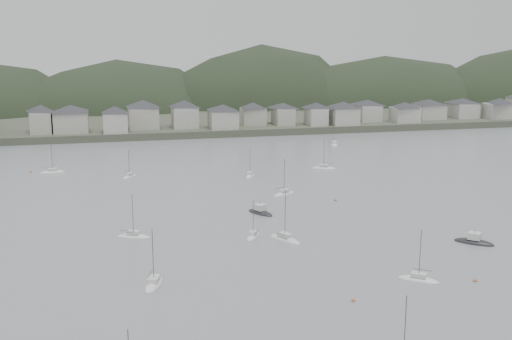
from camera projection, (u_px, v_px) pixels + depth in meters
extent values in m
plane|color=slate|center=(362.00, 297.00, 104.10)|extent=(900.00, 900.00, 0.00)
cube|color=#383D2D|center=(171.00, 105.00, 384.56)|extent=(900.00, 250.00, 3.00)
ellipsoid|color=black|center=(119.00, 130.00, 358.49)|extent=(132.08, 90.41, 79.74)
ellipsoid|color=black|center=(261.00, 130.00, 378.01)|extent=(133.88, 88.37, 101.41)
ellipsoid|color=black|center=(382.00, 123.00, 389.90)|extent=(165.81, 81.78, 82.55)
cube|color=gray|center=(42.00, 122.00, 260.97)|extent=(8.34, 12.91, 8.59)
pyramid|color=#2A2A2F|center=(41.00, 108.00, 259.78)|extent=(15.78, 15.78, 3.01)
cube|color=gray|center=(71.00, 122.00, 263.05)|extent=(13.68, 13.35, 8.36)
pyramid|color=#2A2A2F|center=(70.00, 108.00, 261.89)|extent=(20.07, 20.07, 2.93)
cube|color=#999690|center=(115.00, 123.00, 262.07)|extent=(9.78, 10.20, 8.08)
pyramid|color=#2A2A2F|center=(115.00, 110.00, 260.95)|extent=(14.83, 14.83, 2.83)
cube|color=gray|center=(143.00, 118.00, 273.88)|extent=(12.59, 13.33, 9.09)
pyramid|color=#2A2A2F|center=(143.00, 104.00, 272.62)|extent=(19.24, 19.24, 3.18)
cube|color=#999690|center=(185.00, 117.00, 276.48)|extent=(10.74, 12.17, 8.87)
pyramid|color=#2A2A2F|center=(185.00, 104.00, 275.25)|extent=(17.01, 17.01, 3.10)
cube|color=gray|center=(223.00, 119.00, 273.92)|extent=(11.63, 12.09, 7.69)
pyramid|color=#2A2A2F|center=(223.00, 107.00, 272.85)|extent=(17.61, 17.61, 2.69)
cube|color=gray|center=(253.00, 116.00, 285.68)|extent=(10.37, 9.35, 7.44)
pyramid|color=#2A2A2F|center=(253.00, 105.00, 284.65)|extent=(14.65, 14.65, 2.60)
cube|color=gray|center=(283.00, 116.00, 286.47)|extent=(8.24, 12.20, 7.22)
pyramid|color=#2A2A2F|center=(283.00, 106.00, 285.47)|extent=(15.17, 15.17, 2.53)
cube|color=#999690|center=(316.00, 117.00, 284.61)|extent=(8.06, 10.91, 7.46)
pyramid|color=#2A2A2F|center=(316.00, 105.00, 283.58)|extent=(14.08, 14.08, 2.61)
cube|color=gray|center=(343.00, 116.00, 285.98)|extent=(11.73, 11.78, 7.66)
pyramid|color=#2A2A2F|center=(343.00, 105.00, 284.92)|extent=(17.46, 17.46, 2.68)
cube|color=#999690|center=(367.00, 113.00, 298.99)|extent=(10.19, 13.02, 7.33)
pyramid|color=#2A2A2F|center=(367.00, 102.00, 297.98)|extent=(17.23, 17.23, 2.57)
cube|color=#999690|center=(405.00, 115.00, 294.02)|extent=(11.70, 9.81, 6.88)
pyramid|color=#2A2A2F|center=(405.00, 105.00, 293.07)|extent=(15.97, 15.97, 2.41)
cube|color=#999690|center=(428.00, 111.00, 306.26)|extent=(12.83, 12.48, 7.00)
pyramid|color=#2A2A2F|center=(429.00, 102.00, 305.29)|extent=(18.79, 18.79, 2.45)
cube|color=#999690|center=(462.00, 110.00, 310.94)|extent=(11.07, 13.50, 6.97)
pyramid|color=#2A2A2F|center=(463.00, 101.00, 309.97)|extent=(18.25, 18.25, 2.44)
cube|color=#999690|center=(499.00, 111.00, 307.05)|extent=(13.75, 9.12, 7.34)
pyramid|color=#2A2A2F|center=(500.00, 101.00, 306.03)|extent=(16.97, 16.97, 2.57)
ellipsoid|color=silver|center=(419.00, 280.00, 111.14)|extent=(7.24, 6.26, 1.46)
cube|color=beige|center=(419.00, 275.00, 110.93)|extent=(3.01, 2.82, 0.70)
cylinder|color=#3F3F42|center=(420.00, 255.00, 110.17)|extent=(0.12, 0.12, 9.13)
cylinder|color=#3F3F42|center=(422.00, 270.00, 111.81)|extent=(2.68, 2.06, 0.10)
ellipsoid|color=silver|center=(285.00, 240.00, 133.21)|extent=(6.59, 8.65, 1.69)
cube|color=beige|center=(285.00, 235.00, 132.98)|extent=(3.09, 3.49, 0.70)
cylinder|color=#3F3F42|center=(285.00, 215.00, 132.10)|extent=(0.12, 0.12, 10.55)
cylinder|color=#3F3F42|center=(283.00, 234.00, 131.44)|extent=(2.00, 3.33, 0.10)
ellipsoid|color=silver|center=(250.00, 176.00, 194.34)|extent=(5.01, 7.13, 1.37)
cube|color=beige|center=(250.00, 173.00, 194.14)|extent=(2.42, 2.82, 0.70)
cylinder|color=#3F3F42|center=(250.00, 162.00, 193.43)|extent=(0.12, 0.12, 8.58)
cylinder|color=#3F3F42|center=(248.00, 171.00, 194.96)|extent=(1.46, 2.81, 0.10)
ellipsoid|color=silver|center=(154.00, 285.00, 109.22)|extent=(4.96, 8.23, 1.57)
cube|color=beige|center=(154.00, 279.00, 109.00)|extent=(2.53, 3.16, 0.70)
cylinder|color=#3F3F42|center=(153.00, 257.00, 108.18)|extent=(0.12, 0.12, 9.80)
cylinder|color=#3F3F42|center=(150.00, 273.00, 110.04)|extent=(1.26, 3.36, 0.10)
ellipsoid|color=silver|center=(53.00, 173.00, 199.29)|extent=(7.92, 2.98, 1.56)
cube|color=beige|center=(53.00, 169.00, 199.06)|extent=(2.83, 1.88, 0.70)
cylinder|color=#3F3F42|center=(52.00, 157.00, 198.26)|extent=(0.12, 0.12, 9.73)
cylinder|color=#3F3F42|center=(48.00, 168.00, 198.72)|extent=(3.50, 0.32, 0.10)
ellipsoid|color=silver|center=(284.00, 194.00, 171.79)|extent=(7.83, 5.95, 1.53)
cube|color=beige|center=(284.00, 191.00, 171.58)|extent=(3.16, 2.80, 0.70)
cylinder|color=#3F3F42|center=(284.00, 177.00, 170.78)|extent=(0.12, 0.12, 9.55)
cylinder|color=#3F3F42|center=(279.00, 188.00, 171.85)|extent=(3.02, 1.81, 0.10)
ellipsoid|color=silver|center=(130.00, 177.00, 193.09)|extent=(5.54, 6.42, 1.29)
cube|color=beige|center=(129.00, 174.00, 192.90)|extent=(2.50, 2.67, 0.70)
cylinder|color=#3F3F42|center=(129.00, 163.00, 192.23)|extent=(0.12, 0.12, 8.09)
cylinder|color=#3F3F42|center=(127.00, 172.00, 193.51)|extent=(1.83, 2.39, 0.10)
ellipsoid|color=silver|center=(134.00, 237.00, 135.18)|extent=(7.66, 4.86, 1.46)
cube|color=beige|center=(133.00, 232.00, 134.97)|extent=(2.97, 2.44, 0.70)
cylinder|color=#3F3F42|center=(133.00, 216.00, 134.21)|extent=(0.12, 0.12, 9.13)
cylinder|color=#3F3F42|center=(128.00, 231.00, 134.11)|extent=(3.09, 1.30, 0.10)
cylinder|color=#3F3F42|center=(405.00, 326.00, 83.56)|extent=(0.12, 0.12, 8.65)
ellipsoid|color=silver|center=(324.00, 169.00, 205.36)|extent=(8.02, 5.32, 1.54)
cube|color=beige|center=(324.00, 165.00, 205.14)|extent=(3.14, 2.62, 0.70)
cylinder|color=#3F3F42|center=(324.00, 154.00, 204.34)|extent=(0.12, 0.12, 9.60)
cylinder|color=#3F3F42|center=(327.00, 163.00, 205.84)|extent=(3.21, 1.47, 0.10)
ellipsoid|color=silver|center=(253.00, 237.00, 135.36)|extent=(4.95, 6.38, 1.25)
cube|color=beige|center=(253.00, 233.00, 135.17)|extent=(2.31, 2.58, 0.70)
cylinder|color=#3F3F42|center=(253.00, 219.00, 134.52)|extent=(0.12, 0.12, 7.81)
cylinder|color=#3F3F42|center=(257.00, 231.00, 134.27)|extent=(1.54, 2.46, 0.10)
ellipsoid|color=silver|center=(334.00, 145.00, 250.21)|extent=(4.44, 9.06, 1.74)
cube|color=beige|center=(334.00, 142.00, 249.97)|extent=(2.47, 3.36, 0.70)
cylinder|color=#3F3F42|center=(334.00, 131.00, 249.06)|extent=(0.12, 0.12, 10.85)
cylinder|color=#3F3F42|center=(332.00, 140.00, 251.25)|extent=(0.87, 3.85, 0.10)
ellipsoid|color=black|center=(474.00, 243.00, 131.35)|extent=(7.92, 7.74, 1.79)
cube|color=beige|center=(475.00, 236.00, 131.03)|extent=(3.34, 3.34, 1.40)
cylinder|color=#3F3F42|center=(475.00, 232.00, 130.84)|extent=(0.10, 0.10, 1.20)
ellipsoid|color=black|center=(260.00, 213.00, 153.42)|extent=(6.31, 8.23, 1.73)
cube|color=beige|center=(260.00, 207.00, 153.11)|extent=(3.07, 3.13, 1.40)
cylinder|color=#3F3F42|center=(260.00, 204.00, 152.92)|extent=(0.10, 0.10, 1.20)
sphere|color=#AD6239|center=(335.00, 200.00, 165.45)|extent=(0.70, 0.70, 0.70)
sphere|color=#AD6239|center=(475.00, 281.00, 110.78)|extent=(0.70, 0.70, 0.70)
sphere|color=#AD6239|center=(30.00, 172.00, 199.85)|extent=(0.70, 0.70, 0.70)
sphere|color=#AD6239|center=(353.00, 300.00, 102.53)|extent=(0.70, 0.70, 0.70)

